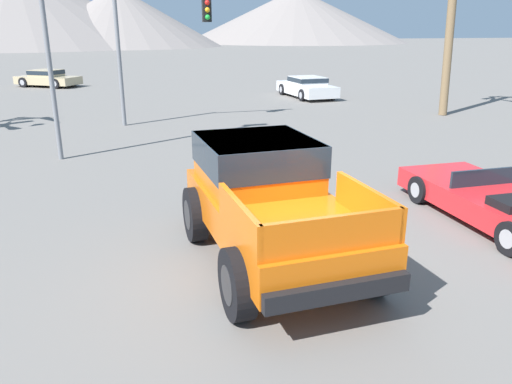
# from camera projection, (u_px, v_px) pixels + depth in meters

# --- Properties ---
(ground_plane) EXTENTS (320.00, 320.00, 0.00)m
(ground_plane) POSITION_uv_depth(u_px,v_px,m) (287.00, 266.00, 8.22)
(ground_plane) COLOR slate
(orange_pickup_truck) EXTENTS (2.44, 4.74, 1.94)m
(orange_pickup_truck) POSITION_uv_depth(u_px,v_px,m) (267.00, 194.00, 8.30)
(orange_pickup_truck) COLOR orange
(orange_pickup_truck) RESTS_ON ground_plane
(red_convertible_car) EXTENTS (2.06, 4.58, 0.96)m
(red_convertible_car) POSITION_uv_depth(u_px,v_px,m) (498.00, 203.00, 10.00)
(red_convertible_car) COLOR red
(red_convertible_car) RESTS_ON ground_plane
(parked_car_white) EXTENTS (2.14, 4.61, 1.14)m
(parked_car_white) POSITION_uv_depth(u_px,v_px,m) (307.00, 87.00, 28.02)
(parked_car_white) COLOR white
(parked_car_white) RESTS_ON ground_plane
(parked_car_tan) EXTENTS (4.41, 3.88, 1.11)m
(parked_car_tan) POSITION_uv_depth(u_px,v_px,m) (47.00, 78.00, 33.07)
(parked_car_tan) COLOR tan
(parked_car_tan) RESTS_ON ground_plane
(traffic_light_main) EXTENTS (4.05, 0.38, 5.15)m
(traffic_light_main) POSITION_uv_depth(u_px,v_px,m) (160.00, 30.00, 19.36)
(traffic_light_main) COLOR slate
(traffic_light_main) RESTS_ON ground_plane
(distant_mountain_range) EXTENTS (154.45, 74.19, 16.57)m
(distant_mountain_range) POSITION_uv_depth(u_px,v_px,m) (76.00, 10.00, 108.99)
(distant_mountain_range) COLOR gray
(distant_mountain_range) RESTS_ON ground_plane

